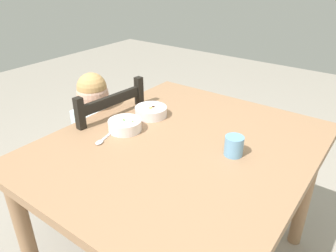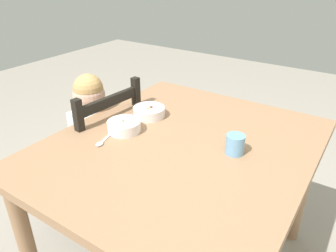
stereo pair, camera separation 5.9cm
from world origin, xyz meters
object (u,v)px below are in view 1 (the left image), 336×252
object	(u,v)px
bowl_of_carrots	(151,111)
spoon	(102,140)
dining_table	(180,163)
drinking_cup	(234,146)
child_figure	(100,130)
bowl_of_peas	(125,125)
dining_chair	(102,157)

from	to	relation	value
bowl_of_carrots	spoon	bearing A→B (deg)	178.11
dining_table	drinking_cup	distance (m)	0.27
drinking_cup	bowl_of_carrots	bearing A→B (deg)	80.09
child_figure	spoon	distance (m)	0.39
bowl_of_peas	drinking_cup	bearing A→B (deg)	-78.26
bowl_of_peas	child_figure	bearing A→B (deg)	71.87
dining_chair	spoon	world-z (taller)	dining_chair
dining_table	bowl_of_peas	distance (m)	0.31
bowl_of_peas	dining_chair	bearing A→B (deg)	72.97
spoon	bowl_of_carrots	bearing A→B (deg)	-1.89
bowl_of_carrots	drinking_cup	distance (m)	0.51
dining_chair	drinking_cup	world-z (taller)	dining_chair
dining_chair	bowl_of_carrots	bearing A→B (deg)	-71.44
dining_table	spoon	world-z (taller)	spoon
child_figure	bowl_of_carrots	size ratio (longest dim) A/B	5.84
dining_table	spoon	xyz separation A→B (m)	(-0.19, 0.29, 0.10)
bowl_of_peas	bowl_of_carrots	distance (m)	0.19
child_figure	bowl_of_peas	xyz separation A→B (m)	(-0.10, -0.29, 0.16)
dining_table	dining_chair	distance (m)	0.62
dining_chair	child_figure	world-z (taller)	child_figure
spoon	bowl_of_peas	bearing A→B (deg)	-4.53
bowl_of_peas	drinking_cup	distance (m)	0.51
bowl_of_carrots	drinking_cup	xyz separation A→B (m)	(-0.09, -0.50, 0.02)
dining_table	dining_chair	size ratio (longest dim) A/B	1.35
dining_chair	drinking_cup	bearing A→B (deg)	-89.09
dining_table	drinking_cup	bearing A→B (deg)	-76.75
dining_table	child_figure	world-z (taller)	child_figure
dining_table	bowl_of_peas	world-z (taller)	bowl_of_peas
dining_table	bowl_of_peas	size ratio (longest dim) A/B	7.92
bowl_of_peas	bowl_of_carrots	size ratio (longest dim) A/B	0.96
spoon	drinking_cup	world-z (taller)	drinking_cup
dining_chair	bowl_of_carrots	world-z (taller)	dining_chair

